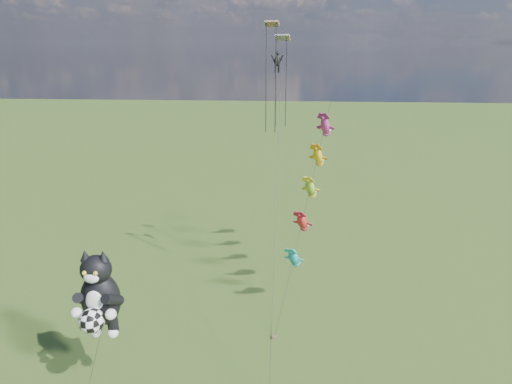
{
  "coord_description": "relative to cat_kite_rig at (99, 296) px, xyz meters",
  "views": [
    {
      "loc": [
        16.31,
        -24.5,
        22.14
      ],
      "look_at": [
        13.96,
        9.9,
        10.09
      ],
      "focal_mm": 30.0,
      "sensor_mm": 36.0,
      "label": 1
    }
  ],
  "objects": [
    {
      "name": "ground",
      "position": [
        -5.03,
        2.39,
        -7.35
      ],
      "size": [
        300.0,
        300.0,
        0.0
      ],
      "primitive_type": "plane",
      "color": "#1F3A0E"
    },
    {
      "name": "cat_kite_rig",
      "position": [
        0.0,
        0.0,
        0.0
      ],
      "size": [
        2.95,
        4.35,
        10.41
      ],
      "rotation": [
        0.0,
        0.0,
        -0.3
      ],
      "color": "brown",
      "rests_on": "ground"
    },
    {
      "name": "parafoil_rig",
      "position": [
        10.55,
        13.25,
        12.85
      ],
      "size": [
        2.0,
        17.54,
        23.75
      ],
      "rotation": [
        0.0,
        0.0,
        0.07
      ],
      "color": "brown",
      "rests_on": "ground"
    },
    {
      "name": "fish_windsock_rig",
      "position": [
        13.67,
        14.42,
        2.44
      ],
      "size": [
        5.28,
        15.14,
        17.44
      ],
      "rotation": [
        0.0,
        0.0,
        -0.0
      ],
      "color": "brown",
      "rests_on": "ground"
    }
  ]
}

